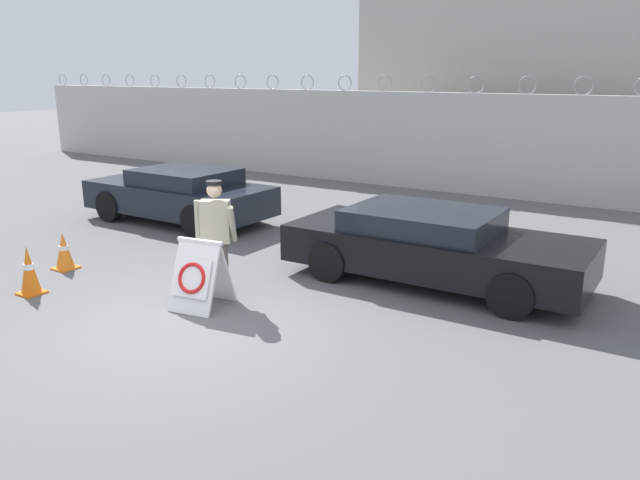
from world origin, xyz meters
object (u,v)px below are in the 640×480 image
object	(u,v)px
barricade_sign	(199,274)
traffic_cone_mid	(29,270)
security_guard	(216,232)
parked_car_rear_sedan	(433,245)
traffic_cone_near	(64,251)
parked_car_front_coupe	(180,194)

from	to	relation	value
barricade_sign	traffic_cone_mid	bearing A→B (deg)	-167.89
security_guard	parked_car_rear_sedan	bearing A→B (deg)	12.77
security_guard	traffic_cone_mid	xyz separation A→B (m)	(-2.45, -1.52, -0.61)
barricade_sign	parked_car_rear_sedan	bearing A→B (deg)	41.87
security_guard	traffic_cone_mid	bearing A→B (deg)	-178.38
traffic_cone_near	parked_car_front_coupe	distance (m)	3.74
parked_car_front_coupe	traffic_cone_near	bearing A→B (deg)	103.37
traffic_cone_near	traffic_cone_mid	distance (m)	1.26
barricade_sign	parked_car_front_coupe	size ratio (longest dim) A/B	0.23
traffic_cone_near	security_guard	bearing A→B (deg)	8.26
security_guard	parked_car_front_coupe	size ratio (longest dim) A/B	0.41
traffic_cone_near	barricade_sign	bearing A→B (deg)	-1.61
barricade_sign	traffic_cone_mid	xyz separation A→B (m)	(-2.58, -0.98, -0.12)
traffic_cone_near	parked_car_rear_sedan	size ratio (longest dim) A/B	0.14
barricade_sign	parked_car_rear_sedan	world-z (taller)	parked_car_rear_sedan
barricade_sign	parked_car_front_coupe	xyz separation A→B (m)	(-4.06, 3.73, 0.13)
traffic_cone_mid	security_guard	bearing A→B (deg)	31.93
traffic_cone_mid	parked_car_front_coupe	size ratio (longest dim) A/B	0.17
barricade_sign	security_guard	bearing A→B (deg)	95.36
security_guard	barricade_sign	bearing A→B (deg)	-106.21
barricade_sign	security_guard	xyz separation A→B (m)	(-0.14, 0.54, 0.48)
security_guard	parked_car_rear_sedan	world-z (taller)	security_guard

